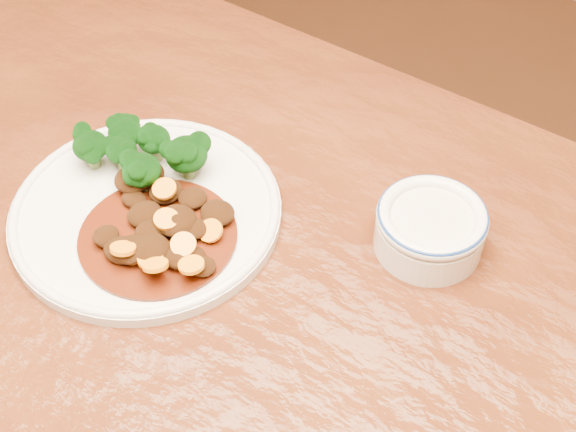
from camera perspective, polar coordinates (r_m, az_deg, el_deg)
The scene contains 5 objects.
dining_table at distance 0.86m, azimuth -3.55°, elevation -10.82°, with size 1.52×0.93×0.75m.
dinner_plate at distance 0.89m, azimuth -10.07°, elevation 0.37°, with size 0.30×0.30×0.02m.
broccoli_florets at distance 0.92m, azimuth -10.48°, elevation 4.75°, with size 0.14×0.09×0.05m.
mince_stew at distance 0.86m, azimuth -9.18°, elevation -0.59°, with size 0.17×0.17×0.04m.
dip_bowl at distance 0.85m, azimuth 10.09°, elevation -0.77°, with size 0.12×0.12×0.05m.
Camera 1 is at (0.30, -0.35, 1.40)m, focal length 50.00 mm.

